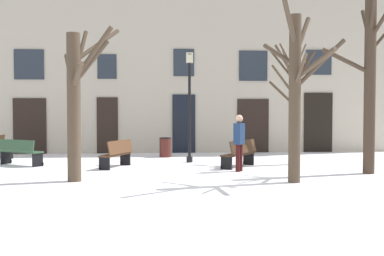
% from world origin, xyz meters
% --- Properties ---
extents(ground_plane, '(31.37, 31.37, 0.00)m').
position_xyz_m(ground_plane, '(0.00, 0.00, 0.00)').
color(ground_plane, white).
extents(building_facade, '(19.60, 0.60, 8.36)m').
position_xyz_m(building_facade, '(0.00, 7.60, 4.21)').
color(building_facade, '#BCB29E').
rests_on(building_facade, ground).
extents(tree_center, '(2.36, 1.64, 5.25)m').
position_xyz_m(tree_center, '(5.16, 0.24, 2.80)').
color(tree_center, '#423326').
rests_on(tree_center, ground).
extents(tree_left_of_center, '(1.57, 2.24, 4.36)m').
position_xyz_m(tree_left_of_center, '(3.54, 2.75, 2.18)').
color(tree_left_of_center, '#4C3D2D').
rests_on(tree_left_of_center, ground).
extents(tree_right_of_center, '(1.59, 2.19, 4.22)m').
position_xyz_m(tree_right_of_center, '(-3.22, -0.67, 2.23)').
color(tree_right_of_center, '#4C3D2D').
rests_on(tree_right_of_center, ground).
extents(tree_near_facade, '(2.01, 2.29, 4.78)m').
position_xyz_m(tree_near_facade, '(2.50, -1.32, 2.46)').
color(tree_near_facade, '#4C3D2D').
rests_on(tree_near_facade, ground).
extents(streetlamp, '(0.30, 0.30, 4.00)m').
position_xyz_m(streetlamp, '(0.06, 3.62, 2.44)').
color(streetlamp, black).
rests_on(streetlamp, ground).
extents(litter_bin, '(0.49, 0.49, 0.78)m').
position_xyz_m(litter_bin, '(-0.78, 5.58, 0.39)').
color(litter_bin, '#4C1E19').
rests_on(litter_bin, ground).
extents(bench_near_lamp, '(1.68, 1.36, 0.89)m').
position_xyz_m(bench_near_lamp, '(-5.76, 3.06, 0.47)').
color(bench_near_lamp, '#2D4C33').
rests_on(bench_near_lamp, ground).
extents(bench_back_to_back_right, '(1.39, 1.59, 0.91)m').
position_xyz_m(bench_back_to_back_right, '(1.61, 2.03, 0.46)').
color(bench_back_to_back_right, '#3D2819').
rests_on(bench_back_to_back_right, ground).
extents(bench_near_center_tree, '(1.02, 1.60, 0.90)m').
position_xyz_m(bench_near_center_tree, '(-2.41, 2.21, 0.45)').
color(bench_near_center_tree, '#51331E').
rests_on(bench_near_center_tree, ground).
extents(person_strolling, '(0.39, 0.44, 1.74)m').
position_xyz_m(person_strolling, '(1.41, 0.98, 0.97)').
color(person_strolling, '#350F0F').
rests_on(person_strolling, ground).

